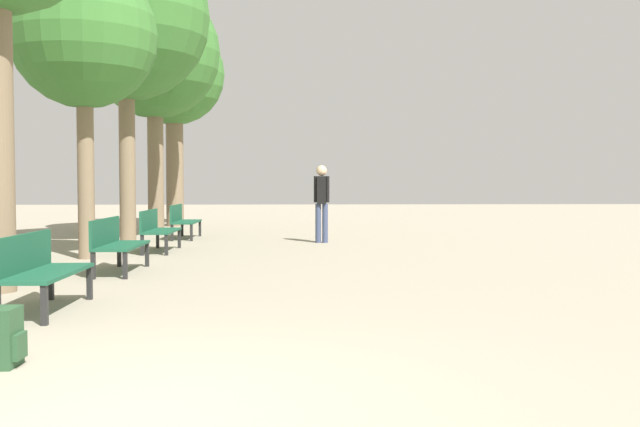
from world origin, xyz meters
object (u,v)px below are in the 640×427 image
(bench_row_4, at_px, (182,219))
(pedestrian_near, at_px, (322,198))
(tree_row_2, at_px, (84,37))
(backpack, at_px, (5,338))
(bench_row_2, at_px, (115,241))
(tree_row_3, at_px, (126,18))
(tree_row_5, at_px, (174,77))
(tree_row_4, at_px, (155,54))
(bench_row_3, at_px, (157,228))
(bench_row_1, at_px, (38,267))

(bench_row_4, relative_size, pedestrian_near, 0.91)
(tree_row_2, height_order, backpack, tree_row_2)
(bench_row_2, distance_m, tree_row_3, 7.00)
(tree_row_5, relative_size, pedestrian_near, 3.58)
(bench_row_2, xyz_separation_m, tree_row_4, (-1.01, 8.49, 4.34))
(bench_row_2, relative_size, backpack, 3.62)
(bench_row_4, xyz_separation_m, backpack, (0.56, -12.15, -0.26))
(bench_row_2, bearing_deg, bench_row_4, 90.00)
(tree_row_4, distance_m, backpack, 14.89)
(tree_row_5, distance_m, pedestrian_near, 8.51)
(bench_row_3, bearing_deg, tree_row_2, -128.47)
(tree_row_4, bearing_deg, bench_row_1, -85.10)
(bench_row_2, height_order, backpack, bench_row_2)
(bench_row_1, height_order, tree_row_3, tree_row_3)
(tree_row_4, bearing_deg, bench_row_2, -83.22)
(tree_row_2, bearing_deg, bench_row_3, 51.53)
(bench_row_3, relative_size, tree_row_3, 0.23)
(bench_row_2, xyz_separation_m, backpack, (0.56, -5.59, -0.26))
(bench_row_1, height_order, bench_row_2, same)
(tree_row_2, bearing_deg, tree_row_3, 90.00)
(tree_row_2, height_order, tree_row_5, tree_row_5)
(backpack, distance_m, pedestrian_near, 11.23)
(bench_row_1, xyz_separation_m, tree_row_5, (-1.01, 14.87, 4.18))
(bench_row_1, relative_size, tree_row_3, 0.23)
(tree_row_2, bearing_deg, pedestrian_near, 36.63)
(bench_row_1, height_order, backpack, bench_row_1)
(bench_row_4, relative_size, tree_row_5, 0.25)
(bench_row_3, xyz_separation_m, pedestrian_near, (3.36, 1.98, 0.53))
(bench_row_2, relative_size, bench_row_3, 1.00)
(bench_row_3, bearing_deg, backpack, -86.36)
(bench_row_3, relative_size, tree_row_4, 0.24)
(tree_row_5, bearing_deg, backpack, -84.76)
(tree_row_2, bearing_deg, tree_row_4, 90.00)
(bench_row_1, distance_m, tree_row_4, 12.59)
(bench_row_2, xyz_separation_m, tree_row_5, (-1.01, 11.59, 4.18))
(pedestrian_near, bearing_deg, tree_row_2, -143.37)
(bench_row_1, xyz_separation_m, tree_row_2, (-1.01, 5.29, 3.49))
(bench_row_3, bearing_deg, tree_row_4, 100.97)
(tree_row_2, distance_m, tree_row_5, 9.60)
(bench_row_1, bearing_deg, bench_row_4, 90.00)
(bench_row_4, bearing_deg, bench_row_1, -90.00)
(tree_row_2, relative_size, tree_row_4, 0.80)
(tree_row_5, bearing_deg, tree_row_3, -90.00)
(tree_row_2, xyz_separation_m, pedestrian_near, (4.37, 3.25, -2.95))
(backpack, bearing_deg, tree_row_4, 96.38)
(bench_row_3, xyz_separation_m, tree_row_2, (-1.01, -1.27, 3.49))
(bench_row_3, height_order, tree_row_5, tree_row_5)
(tree_row_2, height_order, pedestrian_near, tree_row_2)
(bench_row_2, distance_m, backpack, 5.62)
(bench_row_3, xyz_separation_m, tree_row_5, (-1.01, 8.31, 4.18))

